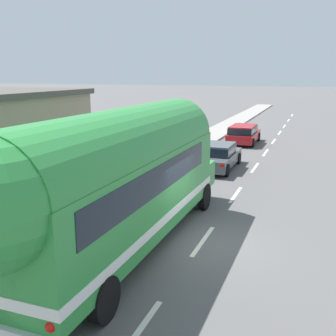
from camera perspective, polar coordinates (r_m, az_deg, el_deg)
The scene contains 6 objects.
ground_plane at distance 12.59m, azimuth 4.78°, elevation -10.45°, with size 300.00×300.00×0.00m, color #565454.
lane_markings at distance 24.57m, azimuth 6.31°, elevation 1.34°, with size 4.06×80.00×0.01m.
sidewalk_slab at distance 23.17m, azimuth -0.63°, elevation 0.87°, with size 2.34×90.00×0.15m, color gray.
painted_bus at distance 11.02m, azimuth -7.34°, elevation -1.31°, with size 2.65×12.16×4.12m.
car_lead at distance 21.89m, azimuth 6.88°, elevation 1.81°, with size 1.99×4.52×1.37m.
car_second at distance 29.98m, azimuth 10.60°, elevation 4.87°, with size 1.94×4.35×1.37m.
Camera 1 is at (3.04, -11.12, 5.06)m, focal length 43.18 mm.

